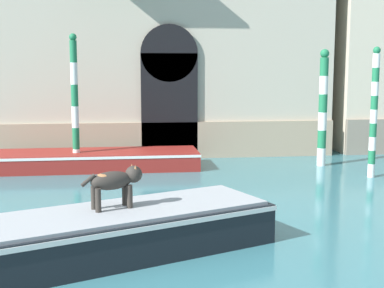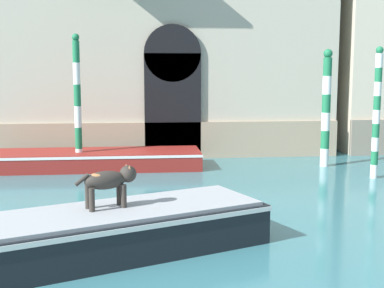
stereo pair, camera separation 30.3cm
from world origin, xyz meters
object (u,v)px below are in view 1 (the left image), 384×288
dog_on_deck (116,181)px  mooring_pole_2 (374,112)px  boat_moored_near_palazzo (91,160)px  boat_foreground (40,243)px  mooring_pole_1 (323,107)px  mooring_pole_0 (75,102)px

dog_on_deck → mooring_pole_2: bearing=15.3°
boat_moored_near_palazzo → mooring_pole_2: 8.48m
boat_foreground → mooring_pole_1: bearing=24.2°
boat_foreground → dog_on_deck: (1.18, 0.64, 0.82)m
mooring_pole_1 → mooring_pole_0: bearing=178.8°
boat_foreground → boat_moored_near_palazzo: 8.33m
mooring_pole_0 → mooring_pole_1: mooring_pole_0 is taller
boat_moored_near_palazzo → mooring_pole_1: (7.26, -0.32, 1.58)m
dog_on_deck → mooring_pole_0: mooring_pole_0 is taller
boat_moored_near_palazzo → mooring_pole_2: bearing=-16.0°
boat_moored_near_palazzo → mooring_pole_0: mooring_pole_0 is taller
mooring_pole_0 → mooring_pole_2: 8.71m
boat_foreground → mooring_pole_1: mooring_pole_1 is taller
dog_on_deck → mooring_pole_1: 9.73m
boat_moored_near_palazzo → mooring_pole_0: (-0.43, -0.15, 1.79)m
boat_foreground → mooring_pole_2: bearing=13.6°
boat_moored_near_palazzo → mooring_pole_2: size_ratio=1.80×
boat_foreground → mooring_pole_0: bearing=68.6°
dog_on_deck → mooring_pole_2: size_ratio=0.28×
boat_foreground → mooring_pole_2: size_ratio=2.16×
boat_foreground → boat_moored_near_palazzo: boat_foreground is taller
dog_on_deck → mooring_pole_1: (6.33, 7.37, 0.64)m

